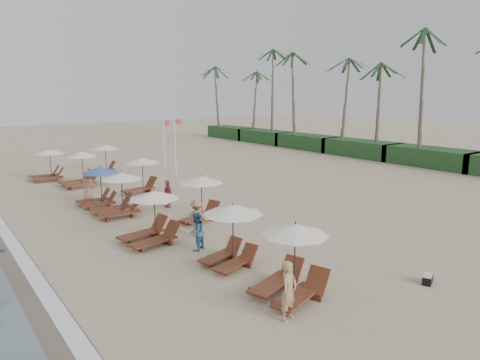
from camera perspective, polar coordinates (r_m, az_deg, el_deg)
ground at (r=20.02m, az=9.72°, el=-7.17°), size 160.00×160.00×0.00m
foam_line at (r=23.99m, az=-29.05°, el=-5.32°), size 0.50×140.00×0.02m
shrub_hedge at (r=45.52m, az=15.77°, el=4.03°), size 3.20×53.00×1.60m
palm_row at (r=45.81m, az=15.41°, el=15.53°), size 7.00×52.00×12.30m
lounger_station_0 at (r=13.80m, az=6.40°, el=-11.05°), size 2.63×2.46×2.35m
lounger_station_1 at (r=16.07m, az=-1.44°, el=-6.93°), size 2.48×2.29×2.29m
lounger_station_2 at (r=18.84m, az=-11.92°, el=-5.16°), size 2.66×2.24×2.26m
lounger_station_3 at (r=23.44m, az=-15.96°, el=-2.19°), size 2.69×2.36×2.25m
lounger_station_4 at (r=25.74m, az=-18.34°, el=-0.88°), size 2.42×2.06×2.24m
lounger_station_5 at (r=31.56m, az=-20.57°, el=1.00°), size 2.66×2.23×2.39m
lounger_station_6 at (r=34.66m, az=-24.17°, el=1.65°), size 2.68×2.39×2.29m
inland_station_0 at (r=21.68m, az=-5.37°, el=-2.00°), size 2.82×2.26×2.22m
inland_station_1 at (r=28.42m, az=-13.05°, el=0.92°), size 2.86×2.24×2.22m
inland_station_2 at (r=36.46m, az=-17.56°, el=3.09°), size 2.68×2.24×2.22m
beachgoer_near at (r=12.60m, az=6.45°, el=-14.32°), size 0.74×0.61×1.75m
beachgoer_mid_a at (r=17.77m, az=-5.80°, el=-6.78°), size 0.96×0.89×1.60m
beachgoer_mid_b at (r=19.47m, az=-5.72°, el=-5.01°), size 1.22×1.20×1.68m
beachgoer_far_a at (r=24.57m, az=-9.52°, el=-1.76°), size 0.46×0.96×1.58m
beachgoer_far_b at (r=27.16m, az=-19.47°, el=-0.67°), size 1.09×1.06×1.89m
duffel_bag at (r=16.27m, az=23.55°, el=-11.89°), size 0.62×0.46×0.31m
flag_pole_near at (r=33.68m, az=-8.51°, el=4.83°), size 0.59×0.08×4.56m
flag_pole_far at (r=36.60m, az=-9.93°, el=5.06°), size 0.59×0.08×4.27m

